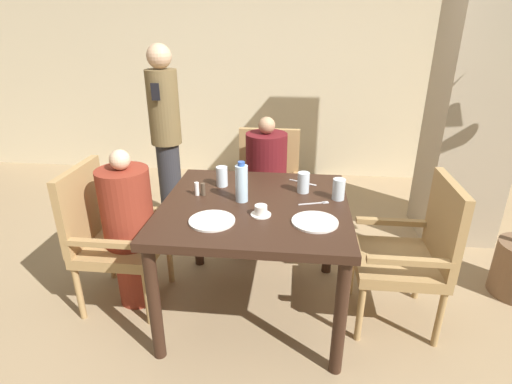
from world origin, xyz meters
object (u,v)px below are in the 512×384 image
teacup_with_saucer (261,211)px  glass_tall_far (222,176)px  diner_in_far_chair (266,184)px  plate_main_right (212,221)px  standing_host (166,131)px  diner_in_left_chair (129,228)px  plate_main_left (315,222)px  glass_tall_mid (339,189)px  chair_left_side (109,233)px  water_bottle (242,183)px  glass_tall_near (303,182)px  chair_far_side (267,185)px  chair_right_side (413,249)px

teacup_with_saucer → glass_tall_far: bearing=126.1°
diner_in_far_chair → plate_main_right: size_ratio=4.43×
plate_main_right → teacup_with_saucer: teacup_with_saucer is taller
plate_main_right → standing_host: bearing=116.2°
diner_in_left_chair → glass_tall_far: size_ratio=8.21×
standing_host → plate_main_right: 1.67m
plate_main_left → glass_tall_mid: (0.15, 0.33, 0.06)m
standing_host → teacup_with_saucer: 1.71m
chair_left_side → teacup_with_saucer: (1.01, -0.16, 0.28)m
chair_left_side → diner_in_far_chair: bearing=39.6°
water_bottle → glass_tall_far: bearing=126.0°
chair_left_side → glass_tall_mid: chair_left_side is taller
teacup_with_saucer → glass_tall_mid: 0.52m
chair_left_side → glass_tall_near: size_ratio=7.26×
plate_main_right → teacup_with_saucer: bearing=22.8°
plate_main_left → glass_tall_mid: glass_tall_mid is taller
chair_left_side → plate_main_left: (1.30, -0.22, 0.26)m
glass_tall_mid → glass_tall_far: size_ratio=1.00×
teacup_with_saucer → water_bottle: water_bottle is taller
diner_in_left_chair → glass_tall_near: bearing=10.5°
diner_in_far_chair → glass_tall_near: (0.28, -0.59, 0.26)m
chair_left_side → glass_tall_far: bearing=19.6°
chair_far_side → standing_host: standing_host is taller
diner_in_left_chair → water_bottle: (0.73, 0.03, 0.33)m
chair_far_side → glass_tall_near: size_ratio=7.26×
chair_left_side → glass_tall_far: 0.82m
diner_in_far_chair → plate_main_right: bearing=-101.0°
teacup_with_saucer → glass_tall_near: glass_tall_near is taller
glass_tall_near → plate_main_left: bearing=-81.2°
glass_tall_far → chair_far_side: bearing=70.2°
chair_left_side → standing_host: (0.01, 1.23, 0.35)m
chair_left_side → plate_main_left: 1.35m
plate_main_left → glass_tall_mid: 0.37m
chair_right_side → water_bottle: 1.10m
glass_tall_mid → glass_tall_far: 0.76m
plate_main_right → glass_tall_far: bearing=94.6°
plate_main_right → teacup_with_saucer: 0.28m
chair_right_side → water_bottle: (-1.04, 0.03, 0.37)m
chair_far_side → glass_tall_mid: 1.01m
chair_far_side → water_bottle: (-0.08, -0.91, 0.37)m
glass_tall_near → glass_tall_far: 0.53m
diner_in_left_chair → teacup_with_saucer: 0.91m
chair_far_side → diner_in_far_chair: 0.16m
diner_in_left_chair → diner_in_far_chair: 1.13m
standing_host → plate_main_right: (0.74, -1.50, -0.09)m
chair_right_side → plate_main_left: bearing=-160.4°
plate_main_left → plate_main_right: bearing=-175.1°
diner_in_left_chair → plate_main_left: (1.16, -0.22, 0.22)m
chair_right_side → plate_main_right: size_ratio=3.77×
chair_left_side → standing_host: 1.28m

